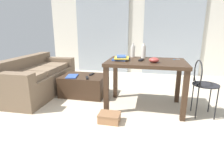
{
  "coord_description": "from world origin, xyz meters",
  "views": [
    {
      "loc": [
        0.47,
        -1.48,
        1.25
      ],
      "look_at": [
        -0.2,
        1.53,
        0.42
      ],
      "focal_mm": 29.18,
      "sensor_mm": 36.0,
      "label": 1
    }
  ],
  "objects_px": {
    "bottle_near": "(143,51)",
    "book_stack": "(121,58)",
    "tv_remote_secondary": "(87,78)",
    "couch": "(37,79)",
    "coffee_table": "(84,85)",
    "bowl": "(154,60)",
    "wire_chair": "(202,81)",
    "craft_table": "(146,68)",
    "tv_remote_on_table": "(141,60)",
    "bottle_far": "(133,51)",
    "shoebox": "(109,117)",
    "scissors": "(176,59)",
    "magazine": "(72,76)",
    "tv_remote_primary": "(92,74)"
  },
  "relations": [
    {
      "from": "book_stack",
      "to": "shoebox",
      "type": "relative_size",
      "value": 1.1
    },
    {
      "from": "craft_table",
      "to": "tv_remote_secondary",
      "type": "relative_size",
      "value": 6.8
    },
    {
      "from": "bottle_far",
      "to": "couch",
      "type": "bearing_deg",
      "value": -176.19
    },
    {
      "from": "scissors",
      "to": "tv_remote_secondary",
      "type": "height_order",
      "value": "scissors"
    },
    {
      "from": "coffee_table",
      "to": "tv_remote_primary",
      "type": "xyz_separation_m",
      "value": [
        0.13,
        0.1,
        0.2
      ]
    },
    {
      "from": "coffee_table",
      "to": "bowl",
      "type": "bearing_deg",
      "value": -19.83
    },
    {
      "from": "book_stack",
      "to": "tv_remote_secondary",
      "type": "relative_size",
      "value": 1.82
    },
    {
      "from": "craft_table",
      "to": "bowl",
      "type": "height_order",
      "value": "bowl"
    },
    {
      "from": "book_stack",
      "to": "tv_remote_on_table",
      "type": "distance_m",
      "value": 0.31
    },
    {
      "from": "tv_remote_secondary",
      "to": "tv_remote_on_table",
      "type": "bearing_deg",
      "value": -33.45
    },
    {
      "from": "wire_chair",
      "to": "tv_remote_on_table",
      "type": "xyz_separation_m",
      "value": [
        -0.87,
        0.1,
        0.25
      ]
    },
    {
      "from": "couch",
      "to": "bottle_near",
      "type": "height_order",
      "value": "bottle_near"
    },
    {
      "from": "scissors",
      "to": "shoebox",
      "type": "relative_size",
      "value": 0.38
    },
    {
      "from": "bottle_far",
      "to": "tv_remote_primary",
      "type": "height_order",
      "value": "bottle_far"
    },
    {
      "from": "book_stack",
      "to": "tv_remote_on_table",
      "type": "bearing_deg",
      "value": -0.46
    },
    {
      "from": "craft_table",
      "to": "tv_remote_primary",
      "type": "xyz_separation_m",
      "value": [
        -1.03,
        0.43,
        -0.26
      ]
    },
    {
      "from": "couch",
      "to": "book_stack",
      "type": "relative_size",
      "value": 5.41
    },
    {
      "from": "coffee_table",
      "to": "craft_table",
      "type": "relative_size",
      "value": 0.68
    },
    {
      "from": "coffee_table",
      "to": "scissors",
      "type": "height_order",
      "value": "scissors"
    },
    {
      "from": "bottle_far",
      "to": "tv_remote_secondary",
      "type": "xyz_separation_m",
      "value": [
        -0.79,
        -0.17,
        -0.47
      ]
    },
    {
      "from": "bottle_far",
      "to": "tv_remote_primary",
      "type": "relative_size",
      "value": 1.39
    },
    {
      "from": "book_stack",
      "to": "shoebox",
      "type": "xyz_separation_m",
      "value": [
        -0.06,
        -0.59,
        -0.73
      ]
    },
    {
      "from": "bottle_near",
      "to": "tv_remote_secondary",
      "type": "bearing_deg",
      "value": -173.27
    },
    {
      "from": "bowl",
      "to": "book_stack",
      "type": "distance_m",
      "value": 0.52
    },
    {
      "from": "tv_remote_on_table",
      "to": "magazine",
      "type": "distance_m",
      "value": 1.34
    },
    {
      "from": "couch",
      "to": "scissors",
      "type": "height_order",
      "value": "scissors"
    },
    {
      "from": "bottle_near",
      "to": "tv_remote_on_table",
      "type": "height_order",
      "value": "bottle_near"
    },
    {
      "from": "tv_remote_primary",
      "to": "shoebox",
      "type": "distance_m",
      "value": 1.23
    },
    {
      "from": "coffee_table",
      "to": "bottle_near",
      "type": "relative_size",
      "value": 3.33
    },
    {
      "from": "couch",
      "to": "tv_remote_on_table",
      "type": "bearing_deg",
      "value": -6.2
    },
    {
      "from": "couch",
      "to": "bowl",
      "type": "xyz_separation_m",
      "value": [
        2.2,
        -0.34,
        0.51
      ]
    },
    {
      "from": "tv_remote_primary",
      "to": "tv_remote_secondary",
      "type": "bearing_deg",
      "value": -85.33
    },
    {
      "from": "shoebox",
      "to": "scissors",
      "type": "bearing_deg",
      "value": 42.51
    },
    {
      "from": "couch",
      "to": "shoebox",
      "type": "relative_size",
      "value": 5.95
    },
    {
      "from": "couch",
      "to": "craft_table",
      "type": "bearing_deg",
      "value": -5.6
    },
    {
      "from": "coffee_table",
      "to": "tv_remote_secondary",
      "type": "bearing_deg",
      "value": -52.15
    },
    {
      "from": "bottle_near",
      "to": "book_stack",
      "type": "relative_size",
      "value": 0.77
    },
    {
      "from": "shoebox",
      "to": "tv_remote_secondary",
      "type": "bearing_deg",
      "value": 127.81
    },
    {
      "from": "craft_table",
      "to": "wire_chair",
      "type": "height_order",
      "value": "wire_chair"
    },
    {
      "from": "bottle_far",
      "to": "tv_remote_on_table",
      "type": "height_order",
      "value": "bottle_far"
    },
    {
      "from": "bottle_near",
      "to": "tv_remote_secondary",
      "type": "relative_size",
      "value": 1.4
    },
    {
      "from": "wire_chair",
      "to": "tv_remote_secondary",
      "type": "distance_m",
      "value": 1.85
    },
    {
      "from": "bowl",
      "to": "tv_remote_secondary",
      "type": "xyz_separation_m",
      "value": [
        -1.14,
        0.29,
        -0.41
      ]
    },
    {
      "from": "tv_remote_on_table",
      "to": "tv_remote_secondary",
      "type": "bearing_deg",
      "value": -177.47
    },
    {
      "from": "couch",
      "to": "magazine",
      "type": "xyz_separation_m",
      "value": [
        0.74,
        -0.01,
        0.1
      ]
    },
    {
      "from": "bowl",
      "to": "book_stack",
      "type": "xyz_separation_m",
      "value": [
        -0.5,
        0.12,
        -0.01
      ]
    },
    {
      "from": "book_stack",
      "to": "scissors",
      "type": "distance_m",
      "value": 0.88
    },
    {
      "from": "craft_table",
      "to": "bottle_near",
      "type": "xyz_separation_m",
      "value": [
        -0.06,
        0.27,
        0.22
      ]
    },
    {
      "from": "coffee_table",
      "to": "bowl",
      "type": "xyz_separation_m",
      "value": [
        1.28,
        -0.46,
        0.61
      ]
    },
    {
      "from": "craft_table",
      "to": "magazine",
      "type": "relative_size",
      "value": 4.12
    }
  ]
}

